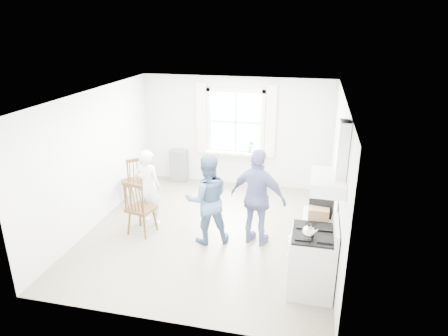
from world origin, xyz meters
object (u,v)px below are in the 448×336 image
at_px(gas_stove, 312,261).
at_px(person_right, 258,198).
at_px(windsor_chair_a, 136,176).
at_px(stereo_stack, 322,204).
at_px(person_left, 149,187).
at_px(windsor_chair_b, 137,203).
at_px(low_cabinet, 317,239).
at_px(person_mid, 207,199).

height_order(gas_stove, person_right, person_right).
bearing_deg(windsor_chair_a, person_right, -19.82).
bearing_deg(stereo_stack, person_left, 168.18).
distance_m(stereo_stack, windsor_chair_a, 4.08).
relative_size(windsor_chair_b, person_left, 0.71).
height_order(stereo_stack, person_right, person_right).
relative_size(low_cabinet, person_mid, 0.55).
xyz_separation_m(windsor_chair_a, person_right, (2.75, -0.99, 0.20)).
bearing_deg(windsor_chair_a, gas_stove, -29.84).
distance_m(gas_stove, stereo_stack, 0.94).
relative_size(gas_stove, person_left, 0.73).
relative_size(gas_stove, low_cabinet, 1.24).
bearing_deg(person_left, gas_stove, 166.98).
bearing_deg(windsor_chair_a, person_left, -50.83).
relative_size(low_cabinet, person_right, 0.51).
bearing_deg(windsor_chair_b, gas_stove, -16.06).
height_order(low_cabinet, person_right, person_right).
relative_size(stereo_stack, windsor_chair_a, 0.36).
bearing_deg(windsor_chair_b, person_left, 87.14).
bearing_deg(windsor_chair_b, person_right, 6.16).
xyz_separation_m(gas_stove, stereo_stack, (0.09, 0.74, 0.57)).
bearing_deg(person_left, stereo_stack, 179.46).
relative_size(low_cabinet, windsor_chair_b, 0.82).
height_order(gas_stove, low_cabinet, gas_stove).
bearing_deg(gas_stove, person_mid, 151.32).
relative_size(stereo_stack, person_left, 0.26).
distance_m(gas_stove, low_cabinet, 0.70).
relative_size(windsor_chair_a, windsor_chair_b, 1.02).
distance_m(low_cabinet, person_left, 3.30).
xyz_separation_m(low_cabinet, stereo_stack, (0.02, 0.04, 0.61)).
height_order(low_cabinet, person_mid, person_mid).
relative_size(person_left, person_mid, 0.93).
bearing_deg(person_mid, windsor_chair_b, -18.46).
distance_m(low_cabinet, windsor_chair_a, 4.07).
bearing_deg(person_mid, person_left, -40.46).
height_order(gas_stove, windsor_chair_b, gas_stove).
xyz_separation_m(gas_stove, windsor_chair_b, (-3.17, 0.91, 0.18)).
distance_m(stereo_stack, windsor_chair_b, 3.28).
bearing_deg(person_mid, stereo_stack, 148.89).
bearing_deg(person_mid, low_cabinet, 147.59).
distance_m(gas_stove, windsor_chair_b, 3.30).
bearing_deg(windsor_chair_a, windsor_chair_b, -65.43).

